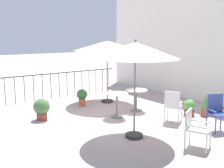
# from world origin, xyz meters

# --- Properties ---
(ground_plane) EXTENTS (60.00, 60.00, 0.00)m
(ground_plane) POSITION_xyz_m (0.00, 0.00, 0.00)
(ground_plane) COLOR #B9A4A3
(villa_facade) EXTENTS (10.19, 0.30, 4.61)m
(villa_facade) POSITION_xyz_m (0.00, 4.03, 2.31)
(villa_facade) COLOR white
(villa_facade) RESTS_ON ground
(terrace_railing) EXTENTS (0.03, 4.94, 1.01)m
(terrace_railing) POSITION_xyz_m (-3.56, -0.00, 0.68)
(terrace_railing) COLOR black
(terrace_railing) RESTS_ON ground
(patio_umbrella_0) EXTENTS (2.08, 2.08, 2.40)m
(patio_umbrella_0) POSITION_xyz_m (1.56, -0.56, 2.13)
(patio_umbrella_0) COLOR #2D2D2D
(patio_umbrella_0) RESTS_ON ground
(patio_umbrella_1) EXTENTS (2.45, 2.45, 2.36)m
(patio_umbrella_1) POSITION_xyz_m (-1.76, 0.95, 2.11)
(patio_umbrella_1) COLOR #2D2D2D
(patio_umbrella_1) RESTS_ON ground
(cafe_table_0) EXTENTS (0.70, 0.70, 0.76)m
(cafe_table_0) POSITION_xyz_m (-0.01, 0.08, 0.53)
(cafe_table_0) COLOR silver
(cafe_table_0) RESTS_ON ground
(cafe_table_1) EXTENTS (0.74, 0.74, 0.72)m
(cafe_table_1) POSITION_xyz_m (-0.23, 1.05, 0.50)
(cafe_table_1) COLOR silver
(cafe_table_1) RESTS_ON ground
(patio_chair_0) EXTENTS (0.59, 0.61, 0.97)m
(patio_chair_0) POSITION_xyz_m (2.47, 1.50, 0.56)
(patio_chair_0) COLOR #354A91
(patio_chair_0) RESTS_ON ground
(patio_chair_1) EXTENTS (0.64, 0.63, 0.85)m
(patio_chair_1) POSITION_xyz_m (2.81, 0.13, 0.50)
(patio_chair_1) COLOR silver
(patio_chair_1) RESTS_ON ground
(patio_chair_2) EXTENTS (0.61, 0.61, 0.94)m
(patio_chair_2) POSITION_xyz_m (1.33, 1.08, 0.54)
(patio_chair_2) COLOR white
(patio_chair_2) RESTS_ON ground
(potted_plant_0) EXTENTS (0.37, 0.37, 0.51)m
(potted_plant_0) POSITION_xyz_m (1.16, 2.06, 0.26)
(potted_plant_0) COLOR brown
(potted_plant_0) RESTS_ON ground
(potted_plant_1) EXTENTS (0.37, 0.37, 0.61)m
(potted_plant_1) POSITION_xyz_m (-1.80, -0.12, 0.36)
(potted_plant_1) COLOR #BE5735
(potted_plant_1) RESTS_ON ground
(potted_plant_2) EXTENTS (0.24, 0.24, 0.69)m
(potted_plant_2) POSITION_xyz_m (1.50, 2.37, 0.34)
(potted_plant_2) COLOR #A25139
(potted_plant_2) RESTS_ON ground
(potted_plant_3) EXTENTS (0.48, 0.48, 0.65)m
(potted_plant_3) POSITION_xyz_m (-1.13, -1.88, 0.36)
(potted_plant_3) COLOR brown
(potted_plant_3) RESTS_ON ground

